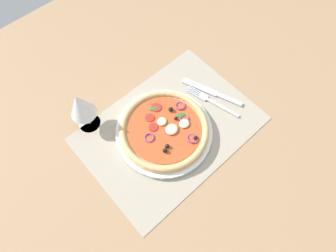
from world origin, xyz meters
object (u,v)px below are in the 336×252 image
(knife, at_px, (211,92))
(plate, at_px, (164,132))
(pizza, at_px, (164,129))
(wine_glass, at_px, (81,106))
(fork, at_px, (210,100))

(knife, bearing_deg, plate, 71.55)
(pizza, height_order, wine_glass, wine_glass)
(fork, height_order, wine_glass, wine_glass)
(plate, height_order, wine_glass, wine_glass)
(pizza, xyz_separation_m, wine_glass, (-0.14, 0.17, 0.07))
(pizza, bearing_deg, wine_glass, 129.41)
(wine_glass, bearing_deg, knife, -25.84)
(fork, relative_size, knife, 0.92)
(plate, xyz_separation_m, wine_glass, (-0.14, 0.17, 0.09))
(pizza, height_order, knife, pizza)
(pizza, distance_m, wine_glass, 0.24)
(pizza, distance_m, fork, 0.18)
(wine_glass, bearing_deg, plate, -50.71)
(plate, distance_m, fork, 0.18)
(knife, bearing_deg, wine_glass, 43.86)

